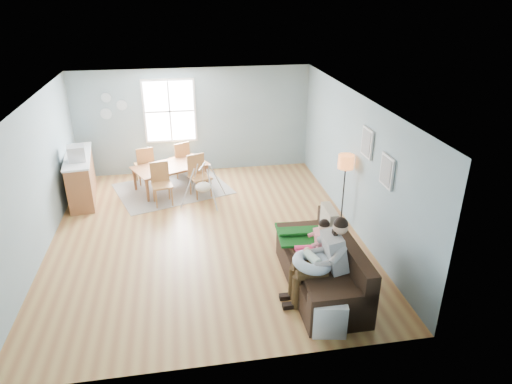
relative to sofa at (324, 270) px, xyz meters
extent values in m
cube|color=#9D6337|center=(-1.80, 2.09, -0.37)|extent=(8.40, 9.40, 0.08)
cube|color=white|center=(-1.80, 2.09, 2.67)|extent=(8.40, 9.40, 0.60)
cube|color=gray|center=(-1.80, 6.75, 1.02)|extent=(8.40, 0.08, 3.90)
cube|color=gray|center=(-1.80, -2.57, 1.02)|extent=(8.40, 0.08, 3.90)
cube|color=gray|center=(2.36, 2.09, 1.02)|extent=(0.08, 9.40, 3.90)
cube|color=silver|center=(-2.40, 5.56, 1.32)|extent=(1.32, 0.06, 1.62)
cube|color=white|center=(-2.40, 5.53, 1.32)|extent=(1.20, 0.02, 1.50)
cube|color=silver|center=(-2.40, 5.52, 1.32)|extent=(1.20, 0.03, 0.04)
cube|color=silver|center=(-2.40, 5.52, 1.32)|extent=(0.04, 0.03, 1.50)
cube|color=silver|center=(1.17, 0.59, 1.42)|extent=(0.04, 0.44, 0.54)
cube|color=slate|center=(1.15, 0.59, 1.42)|extent=(0.01, 0.36, 0.46)
cube|color=silver|center=(1.17, 1.49, 1.62)|extent=(0.04, 0.44, 0.54)
cube|color=slate|center=(1.15, 1.49, 1.62)|extent=(0.01, 0.36, 0.46)
cylinder|color=#9FB6BF|center=(-3.90, 5.56, 1.72)|extent=(0.24, 0.02, 0.24)
cylinder|color=#9FB6BF|center=(-3.55, 5.56, 1.52)|extent=(0.26, 0.02, 0.26)
cylinder|color=#9FB6BF|center=(-3.95, 5.56, 1.32)|extent=(0.28, 0.02, 0.28)
cube|color=black|center=(-0.07, 0.00, -0.10)|extent=(0.98, 2.29, 0.46)
cube|color=black|center=(0.31, 0.00, 0.36)|extent=(0.22, 2.29, 0.47)
cube|color=black|center=(-0.07, -1.03, 0.22)|extent=(0.98, 0.22, 0.17)
cube|color=black|center=(-0.07, 1.03, 0.22)|extent=(0.98, 0.22, 0.17)
cube|color=#125219|center=(-0.09, 0.76, 0.26)|extent=(1.09, 0.91, 0.04)
cube|color=tan|center=(0.24, 0.60, 0.52)|extent=(0.17, 0.57, 0.56)
cube|color=#98989A|center=(0.03, -0.33, 0.55)|extent=(0.37, 0.46, 0.62)
sphere|color=tan|center=(0.09, -0.33, 0.97)|extent=(0.23, 0.23, 0.23)
sphere|color=black|center=(0.09, -0.33, 1.02)|extent=(0.22, 0.22, 0.22)
cylinder|color=#322212|center=(-0.35, -0.44, 0.26)|extent=(0.48, 0.17, 0.17)
cylinder|color=#322212|center=(-0.35, -0.21, 0.26)|extent=(0.48, 0.17, 0.17)
cylinder|color=#322212|center=(-0.58, -0.44, -0.04)|extent=(0.14, 0.14, 0.57)
cylinder|color=#322212|center=(-0.58, -0.21, -0.04)|extent=(0.14, 0.14, 0.57)
cube|color=black|center=(-0.66, -0.44, -0.29)|extent=(0.25, 0.10, 0.08)
cube|color=black|center=(-0.66, -0.21, -0.29)|extent=(0.25, 0.10, 0.08)
torus|color=#A6B6CF|center=(-0.32, -0.33, 0.39)|extent=(0.69, 0.68, 0.25)
cylinder|color=silver|center=(-0.32, -0.33, 0.47)|extent=(0.22, 0.34, 0.14)
sphere|color=tan|center=(-0.35, -0.15, 0.49)|extent=(0.12, 0.12, 0.12)
cube|color=silver|center=(-0.01, 0.21, 0.43)|extent=(0.27, 0.30, 0.39)
sphere|color=tan|center=(0.02, 0.21, 0.70)|extent=(0.18, 0.18, 0.18)
sphere|color=black|center=(0.02, 0.21, 0.73)|extent=(0.18, 0.18, 0.18)
cylinder|color=#F33B72|center=(-0.28, 0.16, 0.26)|extent=(0.33, 0.12, 0.10)
cylinder|color=#F33B72|center=(-0.26, 0.31, 0.26)|extent=(0.33, 0.12, 0.10)
cylinder|color=#F33B72|center=(-0.43, 0.17, 0.08)|extent=(0.08, 0.08, 0.32)
cylinder|color=#F33B72|center=(-0.41, 0.32, 0.08)|extent=(0.08, 0.08, 0.32)
cylinder|color=black|center=(1.00, 2.00, -0.31)|extent=(0.27, 0.27, 0.03)
cylinder|color=black|center=(1.00, 2.00, 0.35)|extent=(0.03, 0.03, 1.35)
cylinder|color=orange|center=(1.00, 2.00, 1.07)|extent=(0.31, 0.31, 0.27)
cube|color=white|center=(-0.25, -1.01, -0.06)|extent=(0.55, 0.51, 0.53)
cube|color=black|center=(-0.46, -0.97, -0.06)|extent=(0.09, 0.36, 0.43)
cube|color=gray|center=(-2.45, 4.42, -0.32)|extent=(3.03, 2.65, 0.01)
imported|color=brown|center=(-2.45, 4.42, -0.03)|extent=(1.96, 1.59, 0.60)
cube|color=#A56C39|center=(-2.66, 3.60, 0.14)|extent=(0.51, 0.51, 0.04)
cube|color=#A56C39|center=(-2.69, 3.80, 0.40)|extent=(0.41, 0.12, 0.48)
cylinder|color=#A56C39|center=(-2.79, 3.40, -0.09)|extent=(0.04, 0.04, 0.47)
cylinder|color=#A56C39|center=(-2.45, 3.46, -0.09)|extent=(0.04, 0.04, 0.47)
cylinder|color=#A56C39|center=(-2.86, 3.74, -0.09)|extent=(0.04, 0.04, 0.47)
cylinder|color=#A56C39|center=(-2.52, 3.81, -0.09)|extent=(0.04, 0.04, 0.47)
cube|color=#A56C39|center=(-1.79, 3.90, 0.15)|extent=(0.58, 0.58, 0.04)
cube|color=#A56C39|center=(-1.86, 4.08, 0.42)|extent=(0.41, 0.20, 0.49)
cylinder|color=#A56C39|center=(-1.89, 3.66, -0.09)|extent=(0.04, 0.04, 0.48)
cylinder|color=#A56C39|center=(-1.55, 3.79, -0.09)|extent=(0.04, 0.04, 0.48)
cylinder|color=#A56C39|center=(-2.02, 4.00, -0.09)|extent=(0.04, 0.04, 0.48)
cylinder|color=#A56C39|center=(-1.69, 4.13, -0.09)|extent=(0.04, 0.04, 0.48)
cube|color=#A56C39|center=(-3.11, 4.95, 0.14)|extent=(0.54, 0.54, 0.04)
cube|color=#A56C39|center=(-3.05, 4.76, 0.40)|extent=(0.41, 0.16, 0.48)
cylinder|color=#A56C39|center=(-2.99, 5.17, -0.09)|extent=(0.04, 0.04, 0.47)
cylinder|color=#A56C39|center=(-3.33, 5.07, -0.09)|extent=(0.04, 0.04, 0.47)
cylinder|color=#A56C39|center=(-2.89, 4.83, -0.09)|extent=(0.04, 0.04, 0.47)
cylinder|color=#A56C39|center=(-3.23, 4.73, -0.09)|extent=(0.04, 0.04, 0.47)
cube|color=#A56C39|center=(-2.24, 5.25, 0.13)|extent=(0.58, 0.58, 0.04)
cube|color=#A56C39|center=(-2.16, 5.07, 0.39)|extent=(0.38, 0.22, 0.47)
cylinder|color=#A56C39|center=(-2.16, 5.48, -0.10)|extent=(0.04, 0.04, 0.46)
cylinder|color=#A56C39|center=(-2.47, 5.32, -0.10)|extent=(0.04, 0.04, 0.46)
cylinder|color=#A56C39|center=(-2.01, 5.17, -0.10)|extent=(0.04, 0.04, 0.46)
cylinder|color=#A56C39|center=(-2.32, 5.01, -0.10)|extent=(0.04, 0.04, 0.46)
cube|color=brown|center=(-4.50, 4.27, 0.18)|extent=(0.74, 1.89, 1.02)
cube|color=white|center=(-4.50, 4.27, 0.71)|extent=(0.79, 1.94, 0.04)
cube|color=silver|center=(-4.43, 3.91, 0.89)|extent=(0.41, 0.40, 0.34)
cube|color=black|center=(-4.59, 3.88, 0.89)|extent=(0.07, 0.27, 0.24)
cylinder|color=silver|center=(-1.74, 3.55, 0.55)|extent=(0.19, 0.48, 0.04)
ellipsoid|color=silver|center=(-1.74, 3.55, 0.05)|extent=(0.36, 0.36, 0.22)
cylinder|color=silver|center=(-1.74, 3.55, 0.30)|extent=(0.01, 0.01, 0.40)
cylinder|color=silver|center=(-2.10, 3.38, 0.12)|extent=(0.39, 0.23, 0.88)
cylinder|color=silver|center=(-1.57, 3.20, 0.12)|extent=(0.21, 0.40, 0.88)
cylinder|color=silver|center=(-1.92, 3.91, 0.12)|extent=(0.21, 0.40, 0.88)
cylinder|color=silver|center=(-1.39, 3.73, 0.12)|extent=(0.39, 0.23, 0.88)
camera|label=1|loc=(-2.14, -5.95, 4.25)|focal=32.00mm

